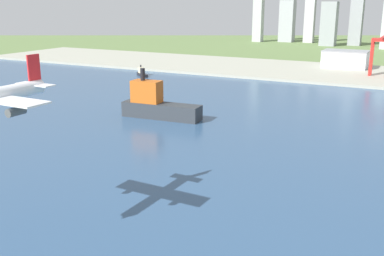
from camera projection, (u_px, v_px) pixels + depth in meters
name	position (u px, v px, depth m)	size (l,w,h in m)	color
ground_plane	(266.00, 112.00, 302.82)	(2400.00, 2400.00, 0.00)	#5E7843
water_bay	(231.00, 134.00, 251.59)	(840.00, 360.00, 0.15)	#2D4C70
industrial_pier	(327.00, 72.00, 464.64)	(840.00, 140.00, 2.50)	#A1A291
tugboat_small	(142.00, 73.00, 448.67)	(19.39, 17.32, 10.56)	black
container_barge	(157.00, 105.00, 285.29)	(51.73, 16.05, 30.74)	#2D3338
port_crane_red	(383.00, 47.00, 425.49)	(21.90, 46.97, 38.03)	red
warehouse_main	(345.00, 59.00, 487.89)	(46.47, 30.51, 18.36)	silver
distant_skyline	(370.00, 9.00, 728.95)	(362.48, 79.05, 151.15)	#A4A8A9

